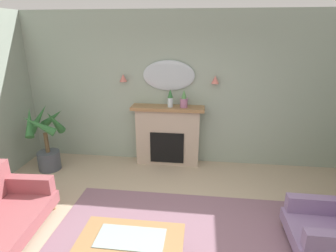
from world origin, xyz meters
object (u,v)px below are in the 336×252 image
Objects in this scene: fireplace at (168,136)px; wall_sconce_left at (123,78)px; potted_plant_corner_palm at (46,140)px; mantel_vase_centre at (170,98)px; mantel_vase_right at (184,100)px; armchair_by_coffee_table at (334,227)px; wall_mirror at (169,76)px; coffee_table at (131,242)px; wall_sconce_right at (215,80)px.

wall_sconce_left is at bearing 173.84° from fireplace.
potted_plant_corner_palm is (-1.34, -0.62, -1.07)m from wall_sconce_left.
mantel_vase_centre is at bearing 12.49° from potted_plant_corner_palm.
mantel_vase_right reaches higher than armchair_by_coffee_table.
coffee_table is at bearing -91.25° from wall_mirror.
wall_sconce_right is 0.17× the size of armchair_by_coffee_table.
mantel_vase_right is (0.25, 0.00, -0.03)m from mantel_vase_centre.
armchair_by_coffee_table is (2.22, -2.18, -1.40)m from wall_mirror.
armchair_by_coffee_table is (3.07, -2.13, -1.35)m from wall_sconce_left.
potted_plant_corner_palm is (-2.13, 2.14, 0.20)m from coffee_table.
wall_sconce_right is at bearing 122.76° from armchair_by_coffee_table.
wall_sconce_left is at bearing 105.99° from coffee_table.
wall_sconce_left reaches higher than fireplace.
wall_sconce_left is (-0.85, -0.05, -0.05)m from wall_mirror.
wall_sconce_right is (1.70, 0.00, 0.00)m from wall_sconce_left.
wall_sconce_right is 2.87m from armchair_by_coffee_table.
armchair_by_coffee_table is (2.17, -2.01, -1.02)m from mantel_vase_centre.
wall_mirror is (0.00, 0.14, 1.14)m from fireplace.
wall_mirror reaches higher than potted_plant_corner_palm.
potted_plant_corner_palm is at bearing -168.73° from mantel_vase_right.
fireplace is 1.38m from wall_sconce_left.
wall_mirror is 0.78× the size of potted_plant_corner_palm.
coffee_table is (-0.36, -2.63, -0.91)m from mantel_vase_right.
mantel_vase_right is 0.34× the size of wall_mirror.
coffee_table is (-0.06, -2.80, -1.33)m from wall_mirror.
mantel_vase_right is 0.54m from wall_mirror.
potted_plant_corner_palm is at bearing -166.53° from fireplace.
fireplace is 2.25m from potted_plant_corner_palm.
mantel_vase_right is 2.34× the size of wall_sconce_right.
wall_mirror is 6.86× the size of wall_sconce_left.
wall_mirror is at bearing 176.63° from wall_sconce_right.
wall_sconce_left is 0.17× the size of armchair_by_coffee_table.
armchair_by_coffee_table is at bearing -18.91° from potted_plant_corner_palm.
coffee_table is (-0.06, -2.66, -0.19)m from fireplace.
wall_mirror is at bearing 150.46° from mantel_vase_right.
wall_sconce_right is (0.55, 0.12, 0.36)m from mantel_vase_right.
wall_sconce_right reaches higher than potted_plant_corner_palm.
fireplace is 0.76m from mantel_vase_centre.
coffee_table is at bearing -108.32° from wall_sconce_right.
mantel_vase_right is 2.34× the size of wall_sconce_left.
fireplace is at bearing 88.68° from coffee_table.
wall_sconce_right is at bearing 0.00° from wall_sconce_left.
wall_mirror reaches higher than wall_sconce_right.
wall_sconce_left reaches higher than potted_plant_corner_palm.
wall_sconce_right reaches higher than mantel_vase_centre.
mantel_vase_right is at bearing 11.27° from potted_plant_corner_palm.
mantel_vase_centre is 2.38× the size of wall_sconce_right.
fireplace is 1.65× the size of armchair_by_coffee_table.
potted_plant_corner_palm is at bearing 161.09° from armchair_by_coffee_table.
mantel_vase_centre is at bearing 137.21° from armchair_by_coffee_table.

